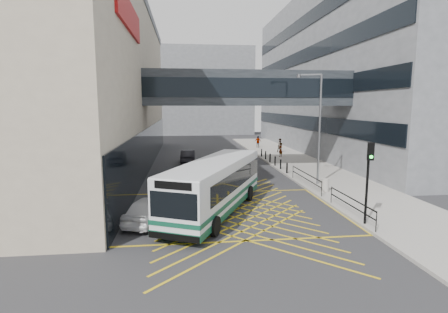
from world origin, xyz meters
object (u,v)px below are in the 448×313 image
object	(u,v)px
street_lamp	(317,122)
car_white	(150,209)
litter_bin	(325,185)
pedestrian_b	(280,145)
traffic_light	(369,171)
pedestrian_c	(258,142)
car_silver	(224,157)
car_dark	(188,156)
pedestrian_a	(281,150)
bus	(216,185)

from	to	relation	value
street_lamp	car_white	bearing A→B (deg)	-130.90
litter_bin	pedestrian_b	bearing A→B (deg)	82.85
traffic_light	pedestrian_c	xyz separation A→B (m)	(1.52, 32.35, -1.89)
car_silver	pedestrian_c	bearing A→B (deg)	-117.63
pedestrian_b	pedestrian_c	world-z (taller)	pedestrian_b
car_dark	litter_bin	xyz separation A→B (m)	(9.17, -14.45, -0.07)
car_silver	traffic_light	world-z (taller)	traffic_light
pedestrian_a	pedestrian_c	bearing A→B (deg)	-126.86
traffic_light	pedestrian_a	distance (m)	23.42
car_white	pedestrian_c	world-z (taller)	pedestrian_c
bus	pedestrian_a	xyz separation A→B (m)	(9.35, 19.83, -0.63)
car_white	pedestrian_c	size ratio (longest dim) A/B	2.83
traffic_light	pedestrian_b	xyz separation A→B (m)	(3.22, 26.97, -1.81)
car_white	litter_bin	xyz separation A→B (m)	(11.40, 4.71, -0.10)
pedestrian_c	street_lamp	bearing A→B (deg)	111.09
street_lamp	traffic_light	bearing A→B (deg)	-78.02
car_dark	car_silver	world-z (taller)	car_silver
car_silver	pedestrian_b	bearing A→B (deg)	-140.07
street_lamp	pedestrian_b	size ratio (longest dim) A/B	4.70
bus	car_dark	xyz separation A→B (m)	(-1.33, 17.77, -0.91)
bus	car_silver	size ratio (longest dim) A/B	2.31
bus	pedestrian_a	distance (m)	21.94
bus	car_white	xyz separation A→B (m)	(-3.56, -1.39, -0.88)
bus	litter_bin	size ratio (longest dim) A/B	11.92
traffic_light	street_lamp	bearing A→B (deg)	93.61
car_white	pedestrian_b	xyz separation A→B (m)	(13.94, 24.95, 0.32)
car_silver	pedestrian_a	bearing A→B (deg)	-156.86
bus	traffic_light	size ratio (longest dim) A/B	2.58
car_dark	litter_bin	bearing A→B (deg)	125.56
traffic_light	street_lamp	size ratio (longest dim) A/B	0.50
bus	car_white	size ratio (longest dim) A/B	2.38
litter_bin	bus	bearing A→B (deg)	-157.08
car_dark	pedestrian_c	bearing A→B (deg)	-128.67
traffic_light	street_lamp	xyz separation A→B (m)	(0.90, 9.13, 1.96)
pedestrian_a	traffic_light	bearing A→B (deg)	43.42
street_lamp	pedestrian_a	bearing A→B (deg)	102.38
bus	street_lamp	bearing A→B (deg)	60.33
pedestrian_b	bus	bearing A→B (deg)	-127.49
car_white	car_dark	size ratio (longest dim) A/B	1.03
bus	car_white	world-z (taller)	bus
car_white	pedestrian_a	distance (m)	24.85
pedestrian_c	car_dark	bearing A→B (deg)	70.76
car_silver	pedestrian_c	world-z (taller)	pedestrian_c
litter_bin	car_dark	bearing A→B (deg)	122.39
car_white	car_dark	xyz separation A→B (m)	(2.23, 19.16, -0.03)
car_white	pedestrian_b	distance (m)	28.58
car_white	pedestrian_b	size ratio (longest dim) A/B	2.58
car_dark	street_lamp	xyz separation A→B (m)	(9.39, -12.05, 4.12)
bus	car_silver	distance (m)	17.01
car_white	car_dark	bearing A→B (deg)	-78.58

